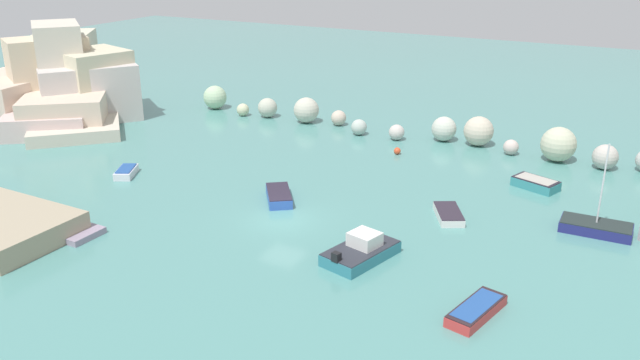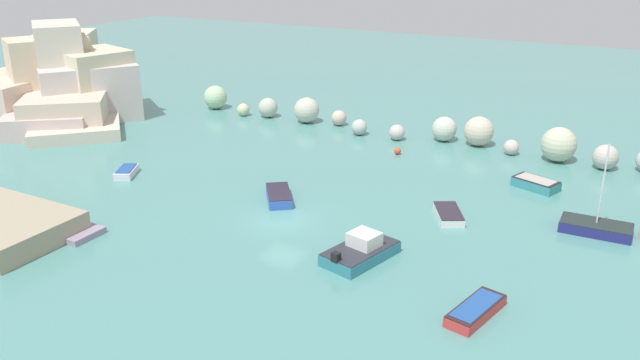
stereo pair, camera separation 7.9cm
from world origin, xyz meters
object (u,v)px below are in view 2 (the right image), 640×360
(moored_boat_4, at_px, (83,235))
(moored_boat_5, at_px, (279,196))
(moored_boat_1, at_px, (536,183))
(moored_boat_2, at_px, (596,227))
(moored_boat_6, at_px, (361,250))
(moored_boat_3, at_px, (449,214))
(channel_buoy, at_px, (397,151))
(moored_boat_7, at_px, (476,310))
(moored_boat_0, at_px, (126,172))

(moored_boat_4, relative_size, moored_boat_5, 0.65)
(moored_boat_1, xyz_separation_m, moored_boat_2, (4.59, -5.79, -0.01))
(moored_boat_6, bearing_deg, moored_boat_2, -34.26)
(moored_boat_3, bearing_deg, moored_boat_6, 132.88)
(channel_buoy, bearing_deg, moored_boat_3, -53.98)
(channel_buoy, xyz_separation_m, moored_boat_4, (-10.62, -23.13, -0.09))
(moored_boat_5, distance_m, moored_boat_7, 17.34)
(moored_boat_1, relative_size, moored_boat_7, 0.87)
(moored_boat_0, distance_m, moored_boat_4, 10.54)
(moored_boat_7, bearing_deg, moored_boat_6, 82.34)
(moored_boat_6, relative_size, moored_boat_7, 1.24)
(moored_boat_5, bearing_deg, moored_boat_3, 66.84)
(channel_buoy, relative_size, moored_boat_7, 0.14)
(moored_boat_1, relative_size, moored_boat_3, 1.00)
(moored_boat_1, relative_size, moored_boat_6, 0.71)
(moored_boat_4, relative_size, moored_boat_7, 0.61)
(moored_boat_1, bearing_deg, moored_boat_7, 112.36)
(channel_buoy, bearing_deg, moored_boat_2, -27.61)
(moored_boat_2, bearing_deg, moored_boat_6, 40.33)
(moored_boat_1, distance_m, moored_boat_7, 18.12)
(moored_boat_2, bearing_deg, moored_boat_3, 12.64)
(moored_boat_0, bearing_deg, moored_boat_2, -107.00)
(channel_buoy, height_order, moored_boat_2, moored_boat_2)
(moored_boat_3, bearing_deg, moored_boat_5, 74.67)
(moored_boat_3, xyz_separation_m, moored_boat_7, (4.55, -10.31, 0.05))
(moored_boat_0, xyz_separation_m, moored_boat_5, (12.46, 1.15, 0.05))
(moored_boat_3, relative_size, moored_boat_4, 1.42)
(channel_buoy, bearing_deg, moored_boat_0, -138.58)
(moored_boat_1, distance_m, moored_boat_3, 8.69)
(moored_boat_1, xyz_separation_m, moored_boat_6, (-6.44, -15.38, 0.13))
(moored_boat_1, distance_m, moored_boat_5, 18.02)
(moored_boat_1, xyz_separation_m, moored_boat_4, (-21.99, -20.58, -0.18))
(channel_buoy, height_order, moored_boat_4, channel_buoy)
(moored_boat_1, relative_size, moored_boat_2, 0.61)
(moored_boat_0, height_order, moored_boat_1, moored_boat_1)
(moored_boat_0, height_order, moored_boat_4, moored_boat_0)
(moored_boat_4, bearing_deg, moored_boat_7, -82.08)
(moored_boat_0, distance_m, moored_boat_2, 32.33)
(channel_buoy, xyz_separation_m, moored_boat_3, (7.52, -10.34, -0.02))
(moored_boat_0, bearing_deg, channel_buoy, -75.67)
(moored_boat_0, distance_m, moored_boat_7, 28.73)
(moored_boat_0, relative_size, moored_boat_1, 0.80)
(moored_boat_2, bearing_deg, moored_boat_0, 9.40)
(moored_boat_0, height_order, moored_boat_7, moored_boat_0)
(moored_boat_3, distance_m, moored_boat_4, 22.19)
(moored_boat_4, distance_m, moored_boat_6, 16.40)
(moored_boat_1, relative_size, moored_boat_4, 1.42)
(channel_buoy, distance_m, moored_boat_5, 13.30)
(moored_boat_2, height_order, moored_boat_7, moored_boat_2)
(moored_boat_1, bearing_deg, moored_boat_5, 55.02)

